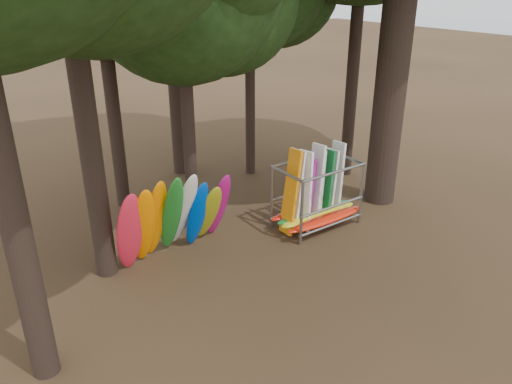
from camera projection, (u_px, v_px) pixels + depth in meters
ground at (286, 249)px, 15.30m from camera, size 120.00×120.00×0.00m
kayak_row at (174, 218)px, 14.40m from camera, size 3.73×2.00×3.01m
storage_rack at (316, 197)px, 16.40m from camera, size 3.23×1.54×2.80m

